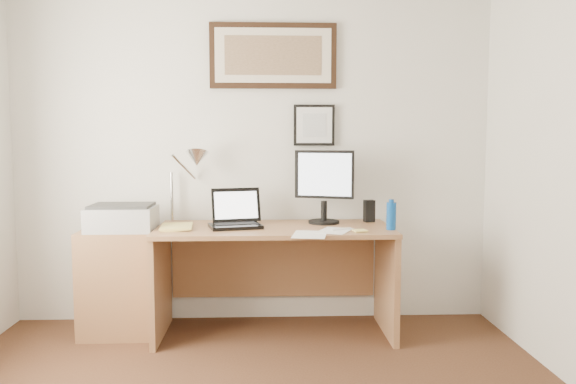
{
  "coord_description": "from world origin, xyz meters",
  "views": [
    {
      "loc": [
        0.09,
        -2.16,
        1.35
      ],
      "look_at": [
        0.24,
        1.43,
        1.01
      ],
      "focal_mm": 35.0,
      "sensor_mm": 36.0,
      "label": 1
    }
  ],
  "objects": [
    {
      "name": "paper_sheet_b",
      "position": [
        0.54,
        1.44,
        0.75
      ],
      "size": [
        0.28,
        0.32,
        0.0
      ],
      "primitive_type": "cube",
      "rotation": [
        0.0,
        0.0,
        -0.44
      ],
      "color": "white",
      "rests_on": "desk"
    },
    {
      "name": "paper_sheet_a",
      "position": [
        0.37,
        1.31,
        0.75
      ],
      "size": [
        0.25,
        0.32,
        0.0
      ],
      "primitive_type": "cube",
      "rotation": [
        0.0,
        0.0,
        -0.17
      ],
      "color": "white",
      "rests_on": "desk"
    },
    {
      "name": "printer",
      "position": [
        -0.88,
        1.65,
        0.82
      ],
      "size": [
        0.44,
        0.34,
        0.18
      ],
      "color": "#ACACAE",
      "rests_on": "side_cabinet"
    },
    {
      "name": "side_cabinet",
      "position": [
        -0.92,
        1.68,
        0.36
      ],
      "size": [
        0.5,
        0.4,
        0.73
      ],
      "primitive_type": "cube",
      "color": "#8C5D3A",
      "rests_on": "floor"
    },
    {
      "name": "lcd_monitor",
      "position": [
        0.51,
        1.78,
        1.04
      ],
      "size": [
        0.41,
        0.22,
        0.52
      ],
      "color": "black",
      "rests_on": "desk"
    },
    {
      "name": "book",
      "position": [
        -0.61,
        1.58,
        0.76
      ],
      "size": [
        0.23,
        0.3,
        0.02
      ],
      "primitive_type": "imported",
      "rotation": [
        0.0,
        0.0,
        0.09
      ],
      "color": "#E3CE6B",
      "rests_on": "desk"
    },
    {
      "name": "picture_small",
      "position": [
        0.45,
        1.97,
        1.45
      ],
      "size": [
        0.3,
        0.03,
        0.3
      ],
      "color": "black",
      "rests_on": "wall_back"
    },
    {
      "name": "bottle_cap",
      "position": [
        0.92,
        1.49,
        0.94
      ],
      "size": [
        0.03,
        0.03,
        0.02
      ],
      "primitive_type": "cylinder",
      "color": "#0B4599",
      "rests_on": "water_bottle"
    },
    {
      "name": "desk",
      "position": [
        0.15,
        1.72,
        0.51
      ],
      "size": [
        1.6,
        0.7,
        0.75
      ],
      "color": "#8C5D3A",
      "rests_on": "floor"
    },
    {
      "name": "sticky_pad",
      "position": [
        0.7,
        1.41,
        0.76
      ],
      "size": [
        0.1,
        0.1,
        0.01
      ],
      "primitive_type": "cube",
      "rotation": [
        0.0,
        0.0,
        0.18
      ],
      "color": "#FFE778",
      "rests_on": "desk"
    },
    {
      "name": "wall_back",
      "position": [
        0.0,
        2.0,
        1.25
      ],
      "size": [
        3.5,
        0.02,
        2.5
      ],
      "primitive_type": "cube",
      "color": "silver",
      "rests_on": "ground"
    },
    {
      "name": "marker_pen",
      "position": [
        0.59,
        1.47,
        0.76
      ],
      "size": [
        0.14,
        0.06,
        0.02
      ],
      "primitive_type": "cylinder",
      "rotation": [
        0.0,
        1.57,
        0.35
      ],
      "color": "white",
      "rests_on": "desk"
    },
    {
      "name": "speaker",
      "position": [
        0.84,
        1.84,
        0.83
      ],
      "size": [
        0.08,
        0.07,
        0.16
      ],
      "primitive_type": "cube",
      "rotation": [
        0.0,
        0.0,
        0.19
      ],
      "color": "black",
      "rests_on": "desk"
    },
    {
      "name": "desk_lamp",
      "position": [
        -0.41,
        1.81,
        1.19
      ],
      "size": [
        0.29,
        0.27,
        0.53
      ],
      "color": "silver",
      "rests_on": "desk"
    },
    {
      "name": "laptop",
      "position": [
        -0.11,
        1.65,
        0.81
      ],
      "size": [
        0.39,
        0.37,
        0.26
      ],
      "color": "black",
      "rests_on": "desk"
    },
    {
      "name": "picture_large",
      "position": [
        0.15,
        1.97,
        1.95
      ],
      "size": [
        0.92,
        0.04,
        0.47
      ],
      "color": "black",
      "rests_on": "wall_back"
    },
    {
      "name": "water_bottle",
      "position": [
        0.92,
        1.49,
        0.84
      ],
      "size": [
        0.06,
        0.06,
        0.18
      ],
      "primitive_type": "cylinder",
      "color": "#0B4599",
      "rests_on": "desk"
    }
  ]
}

